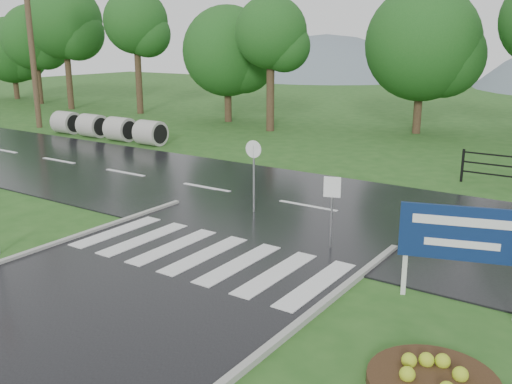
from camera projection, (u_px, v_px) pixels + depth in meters
The scene contains 10 objects.
ground at pixel (16, 348), 9.54m from camera, with size 120.00×120.00×0.00m, color #25531B.
main_road at pixel (308, 207), 17.53m from camera, with size 90.00×8.00×0.04m, color black.
crosswalk at pixel (205, 255), 13.52m from camera, with size 6.50×2.80×0.02m.
treeline at pixel (464, 144), 28.16m from camera, with size 83.20×5.20×10.00m.
culvert_pipes at pixel (106, 127), 29.33m from camera, with size 7.60×1.20×1.20m.
estate_billboard at pixel (463, 239), 10.65m from camera, with size 2.25×0.77×2.03m.
flower_bed at pixel (433, 381), 8.38m from camera, with size 1.94×1.94×0.39m.
reg_sign_small at pixel (332, 198), 13.65m from camera, with size 0.40×0.14×1.85m.
reg_sign_round at pixel (254, 168), 16.54m from camera, with size 0.51×0.08×2.20m.
utility_pole_west at pixel (31, 41), 32.04m from camera, with size 1.69×0.55×9.66m.
Camera 1 is at (8.13, -4.79, 5.02)m, focal length 40.00 mm.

